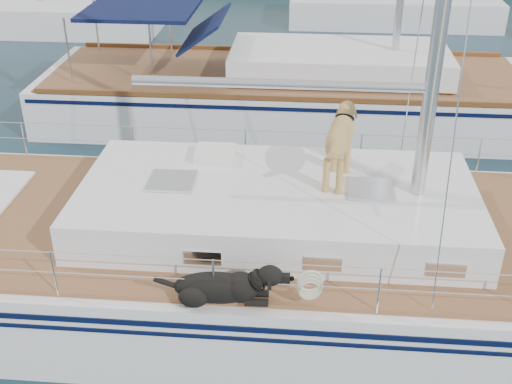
{
  "coord_description": "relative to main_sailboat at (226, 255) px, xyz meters",
  "views": [
    {
      "loc": [
        1.15,
        -7.36,
        5.81
      ],
      "look_at": [
        0.5,
        0.2,
        1.6
      ],
      "focal_mm": 45.0,
      "sensor_mm": 36.0,
      "label": 1
    }
  ],
  "objects": [
    {
      "name": "bg_boat_west",
      "position": [
        -8.1,
        14.0,
        -0.23
      ],
      "size": [
        8.0,
        3.0,
        11.65
      ],
      "color": "white",
      "rests_on": "ground"
    },
    {
      "name": "bg_boat_center",
      "position": [
        3.9,
        16.0,
        -0.23
      ],
      "size": [
        7.2,
        3.0,
        11.65
      ],
      "color": "white",
      "rests_on": "ground"
    },
    {
      "name": "main_sailboat",
      "position": [
        0.0,
        0.0,
        0.0
      ],
      "size": [
        12.0,
        3.81,
        14.01
      ],
      "color": "white",
      "rests_on": "ground"
    },
    {
      "name": "neighbor_sailboat",
      "position": [
        0.62,
        6.65,
        -0.05
      ],
      "size": [
        11.0,
        3.5,
        13.3
      ],
      "color": "white",
      "rests_on": "ground"
    },
    {
      "name": "ground",
      "position": [
        -0.1,
        0.0,
        -0.68
      ],
      "size": [
        120.0,
        120.0,
        0.0
      ],
      "primitive_type": "plane",
      "color": "black",
      "rests_on": "ground"
    }
  ]
}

